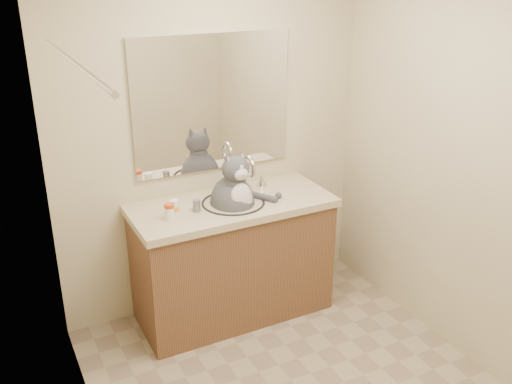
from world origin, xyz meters
TOP-DOWN VIEW (x-y plane):
  - room at (0.00, 0.00)m, footprint 2.22×2.52m
  - vanity at (0.00, 0.96)m, footprint 1.34×0.59m
  - mirror at (0.00, 1.24)m, footprint 1.10×0.02m
  - shower_curtain at (-1.05, 0.10)m, footprint 0.02×1.30m
  - cat at (-0.00, 0.94)m, footprint 0.44×0.35m
  - pill_bottle_redcap at (-0.45, 0.89)m, footprint 0.07×0.07m
  - pill_bottle_orange at (-0.40, 0.96)m, footprint 0.07×0.07m
  - grey_canister at (-0.26, 0.93)m, footprint 0.06×0.06m

SIDE VIEW (x-z plane):
  - vanity at x=0.00m, z-range -0.12..1.00m
  - cat at x=0.00m, z-range 0.59..1.17m
  - grey_canister at x=-0.26m, z-range 0.85..0.93m
  - pill_bottle_orange at x=-0.40m, z-range 0.85..0.94m
  - pill_bottle_redcap at x=-0.45m, z-range 0.85..0.95m
  - shower_curtain at x=-1.05m, z-range 0.06..2.00m
  - room at x=0.00m, z-range -0.01..2.41m
  - mirror at x=0.00m, z-range 1.00..1.90m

